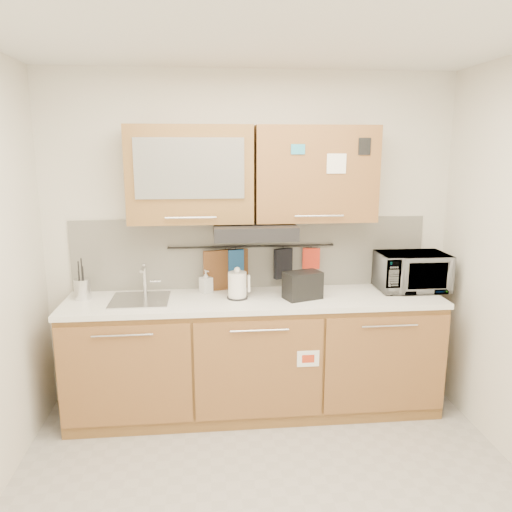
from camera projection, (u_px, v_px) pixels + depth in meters
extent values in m
plane|color=white|center=(281.00, 15.00, 2.23)|extent=(3.20, 3.20, 0.00)
plane|color=silver|center=(251.00, 240.00, 3.97)|extent=(3.20, 0.00, 3.20)
cube|color=olive|center=(255.00, 357.00, 3.86)|extent=(2.80, 0.60, 0.88)
cube|color=black|center=(255.00, 403.00, 3.94)|extent=(2.80, 0.54, 0.10)
cube|color=olive|center=(125.00, 376.00, 3.45)|extent=(0.91, 0.02, 0.74)
cylinder|color=silver|center=(122.00, 335.00, 3.36)|extent=(0.41, 0.01, 0.01)
cube|color=olive|center=(259.00, 370.00, 3.55)|extent=(0.91, 0.02, 0.74)
cylinder|color=silver|center=(260.00, 330.00, 3.46)|extent=(0.41, 0.01, 0.01)
cube|color=olive|center=(386.00, 365.00, 3.64)|extent=(0.91, 0.02, 0.74)
cylinder|color=silver|center=(390.00, 326.00, 3.55)|extent=(0.41, 0.01, 0.01)
cube|color=white|center=(255.00, 300.00, 3.75)|extent=(2.82, 0.62, 0.04)
cube|color=silver|center=(251.00, 253.00, 3.97)|extent=(2.80, 0.02, 0.56)
cube|color=olive|center=(190.00, 174.00, 3.64)|extent=(0.90, 0.35, 0.70)
cube|color=silver|center=(189.00, 168.00, 3.45)|extent=(0.76, 0.02, 0.42)
cube|color=olive|center=(314.00, 174.00, 3.73)|extent=(0.90, 0.35, 0.70)
cube|color=white|center=(336.00, 164.00, 3.55)|extent=(0.14, 0.00, 0.14)
cube|color=black|center=(254.00, 230.00, 3.70)|extent=(0.60, 0.46, 0.10)
cube|color=silver|center=(140.00, 301.00, 3.67)|extent=(0.42, 0.40, 0.03)
cylinder|color=silver|center=(145.00, 279.00, 3.80)|extent=(0.03, 0.03, 0.24)
cylinder|color=silver|center=(143.00, 269.00, 3.70)|extent=(0.02, 0.18, 0.02)
cylinder|color=black|center=(252.00, 246.00, 3.93)|extent=(1.30, 0.02, 0.02)
cylinder|color=silver|center=(83.00, 289.00, 3.69)|extent=(0.15, 0.15, 0.15)
cylinder|color=black|center=(79.00, 280.00, 3.69)|extent=(0.01, 0.01, 0.29)
cylinder|color=black|center=(84.00, 283.00, 3.67)|extent=(0.01, 0.01, 0.25)
cylinder|color=black|center=(82.00, 278.00, 3.70)|extent=(0.01, 0.01, 0.31)
cylinder|color=black|center=(79.00, 285.00, 3.66)|extent=(0.01, 0.01, 0.22)
cylinder|color=white|center=(237.00, 285.00, 3.70)|extent=(0.16, 0.16, 0.20)
sphere|color=white|center=(237.00, 270.00, 3.68)|extent=(0.05, 0.05, 0.05)
cube|color=white|center=(249.00, 283.00, 3.72)|extent=(0.02, 0.03, 0.13)
cylinder|color=black|center=(237.00, 297.00, 3.72)|extent=(0.15, 0.15, 0.01)
cube|color=black|center=(303.00, 285.00, 3.70)|extent=(0.31, 0.24, 0.20)
cube|color=black|center=(297.00, 274.00, 3.66)|extent=(0.11, 0.14, 0.01)
cube|color=black|center=(309.00, 272.00, 3.70)|extent=(0.11, 0.14, 0.01)
imported|color=#999999|center=(412.00, 272.00, 3.92)|extent=(0.53, 0.36, 0.29)
imported|color=#999999|center=(206.00, 281.00, 3.85)|extent=(0.11, 0.11, 0.18)
cube|color=brown|center=(226.00, 277.00, 3.94)|extent=(0.35, 0.12, 0.44)
cube|color=#1E508C|center=(236.00, 262.00, 3.92)|extent=(0.13, 0.06, 0.21)
cube|color=black|center=(283.00, 263.00, 3.96)|extent=(0.16, 0.10, 0.24)
cube|color=red|center=(311.00, 258.00, 3.98)|extent=(0.14, 0.04, 0.17)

